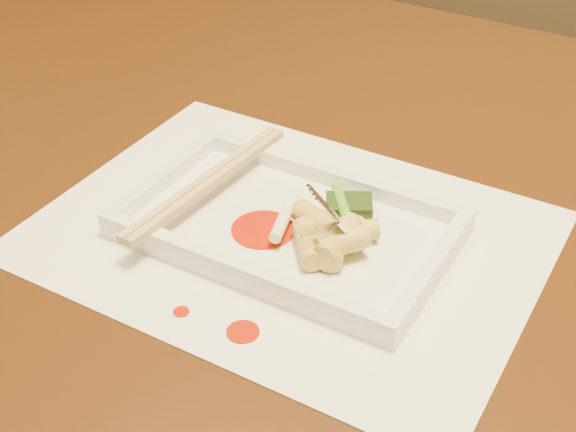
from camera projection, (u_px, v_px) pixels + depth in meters
The scene contains 24 objects.
table at pixel (250, 253), 0.80m from camera, with size 1.40×0.90×0.75m.
placemat at pixel (288, 234), 0.66m from camera, with size 0.40×0.30×0.00m, color white.
sauce_splatter_a at pixel (243, 332), 0.56m from camera, with size 0.02×0.02×0.00m, color #AF1C05.
sauce_splatter_b at pixel (181, 312), 0.58m from camera, with size 0.01×0.01×0.00m, color #AF1C05.
plate_base at pixel (288, 230), 0.65m from camera, with size 0.26×0.16×0.01m, color white.
plate_rim_far at pixel (330, 176), 0.70m from camera, with size 0.26×0.01×0.01m, color white.
plate_rim_near at pixel (238, 270), 0.60m from camera, with size 0.26×0.01×0.01m, color white.
plate_rim_left at pixel (165, 177), 0.70m from camera, with size 0.01×0.14×0.01m, color white.
plate_rim_right at pixel (432, 268), 0.60m from camera, with size 0.01×0.14×0.01m, color white.
veg_piece at pixel (349, 206), 0.66m from camera, with size 0.04×0.03×0.01m, color black.
scallion_white at pixel (281, 224), 0.63m from camera, with size 0.01×0.01×0.04m, color #EAEACC.
scallion_green at pixel (346, 216), 0.64m from camera, with size 0.01×0.01×0.09m, color #3A9518.
chopstick_a at pixel (204, 180), 0.67m from camera, with size 0.01×0.20×0.01m, color tan.
chopstick_b at pixel (212, 183), 0.67m from camera, with size 0.01×0.20×0.01m, color tan.
fork at pixel (382, 162), 0.59m from camera, with size 0.09×0.10×0.14m, color silver, non-canonical shape.
sauce_blob_0 at pixel (263, 229), 0.65m from camera, with size 0.05×0.05×0.00m, color #AF1C05.
rice_cake_0 at pixel (316, 220), 0.64m from camera, with size 0.02×0.02×0.04m, color #CEBE60.
rice_cake_1 at pixel (353, 231), 0.63m from camera, with size 0.02×0.02×0.04m, color #CEBE60.
rice_cake_2 at pixel (338, 239), 0.61m from camera, with size 0.02×0.02×0.05m, color #CEBE60.
rice_cake_3 at pixel (340, 234), 0.63m from camera, with size 0.02×0.02×0.04m, color #CEBE60.
rice_cake_4 at pixel (308, 244), 0.62m from camera, with size 0.02×0.02×0.05m, color #CEBE60.
rice_cake_5 at pixel (342, 243), 0.61m from camera, with size 0.02×0.02×0.04m, color #CEBE60.
rice_cake_6 at pixel (334, 245), 0.61m from camera, with size 0.02×0.02×0.05m, color #CEBE60.
rice_cake_7 at pixel (327, 241), 0.62m from camera, with size 0.02×0.02×0.04m, color #CEBE60.
Camera 1 is at (0.35, -0.52, 1.15)m, focal length 50.00 mm.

